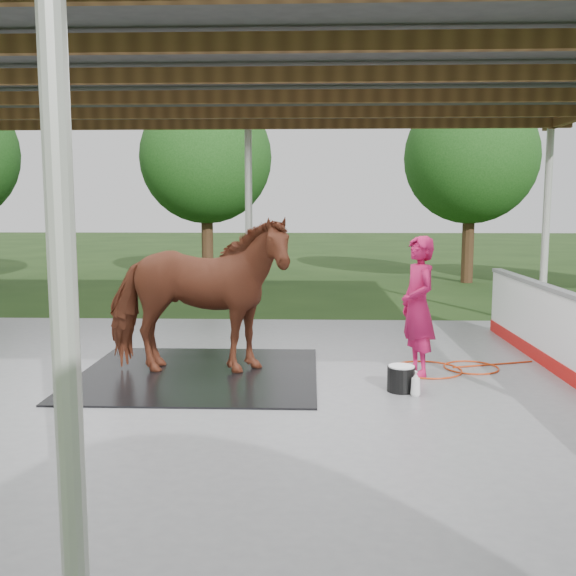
{
  "coord_description": "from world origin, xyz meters",
  "views": [
    {
      "loc": [
        1.21,
        -7.76,
        2.31
      ],
      "look_at": [
        0.9,
        0.98,
        1.2
      ],
      "focal_mm": 40.0,
      "sensor_mm": 36.0,
      "label": 1
    }
  ],
  "objects": [
    {
      "name": "ground",
      "position": [
        0.0,
        0.0,
        0.0
      ],
      "size": [
        100.0,
        100.0,
        0.0
      ],
      "primitive_type": "plane",
      "color": "#1E3814"
    },
    {
      "name": "concrete_slab",
      "position": [
        0.0,
        0.0,
        0.03
      ],
      "size": [
        12.0,
        10.0,
        0.05
      ],
      "primitive_type": "cube",
      "color": "slate",
      "rests_on": "ground"
    },
    {
      "name": "pavilion_structure",
      "position": [
        0.0,
        -0.0,
        3.97
      ],
      "size": [
        12.6,
        10.6,
        4.05
      ],
      "color": "beige",
      "rests_on": "ground"
    },
    {
      "name": "tree_belt",
      "position": [
        0.3,
        0.9,
        3.79
      ],
      "size": [
        28.0,
        28.0,
        5.8
      ],
      "color": "#382314",
      "rests_on": "ground"
    },
    {
      "name": "rubber_mat",
      "position": [
        -0.31,
        0.68,
        0.06
      ],
      "size": [
        3.2,
        3.0,
        0.02
      ],
      "primitive_type": "cube",
      "color": "black",
      "rests_on": "concrete_slab"
    },
    {
      "name": "horse",
      "position": [
        -0.31,
        0.68,
        1.13
      ],
      "size": [
        2.53,
        1.19,
        2.12
      ],
      "primitive_type": "imported",
      "rotation": [
        0.0,
        0.0,
        1.59
      ],
      "color": "brown",
      "rests_on": "rubber_mat"
    },
    {
      "name": "handler",
      "position": [
        2.65,
        0.8,
        0.99
      ],
      "size": [
        0.61,
        0.78,
        1.88
      ],
      "primitive_type": "imported",
      "rotation": [
        0.0,
        0.0,
        -1.32
      ],
      "color": "#B11249",
      "rests_on": "concrete_slab"
    },
    {
      "name": "wash_bucket",
      "position": [
        2.33,
        -0.02,
        0.22
      ],
      "size": [
        0.35,
        0.35,
        0.32
      ],
      "color": "black",
      "rests_on": "concrete_slab"
    },
    {
      "name": "soap_bottle_a",
      "position": [
        2.47,
        -0.22,
        0.2
      ],
      "size": [
        0.13,
        0.13,
        0.31
      ],
      "primitive_type": "imported",
      "rotation": [
        0.0,
        0.0,
        0.07
      ],
      "color": "silver",
      "rests_on": "concrete_slab"
    },
    {
      "name": "soap_bottle_b",
      "position": [
        2.44,
        0.2,
        0.13
      ],
      "size": [
        0.09,
        0.1,
        0.17
      ],
      "primitive_type": "imported",
      "rotation": [
        0.0,
        0.0,
        -0.29
      ],
      "color": "#338CD8",
      "rests_on": "concrete_slab"
    },
    {
      "name": "hose_coil",
      "position": [
        3.09,
        1.07,
        0.06
      ],
      "size": [
        2.13,
        1.04,
        0.02
      ],
      "color": "#AE320C",
      "rests_on": "concrete_slab"
    }
  ]
}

